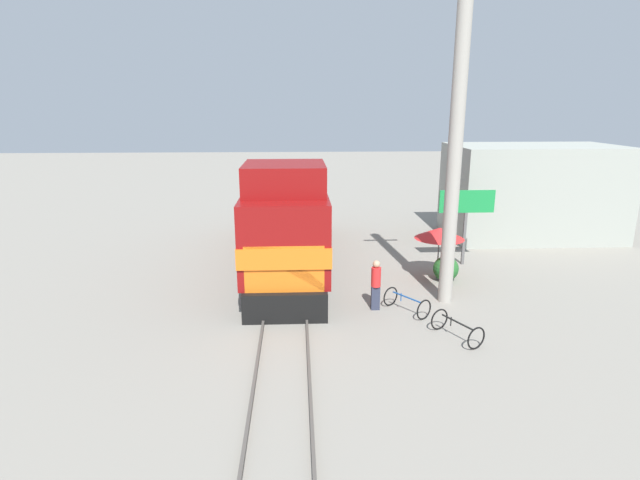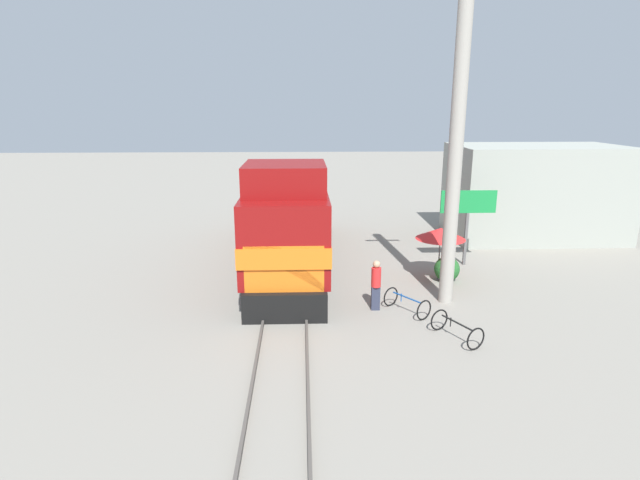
% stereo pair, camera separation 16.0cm
% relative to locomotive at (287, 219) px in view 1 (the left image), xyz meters
% --- Properties ---
extents(ground_plane, '(120.00, 120.00, 0.00)m').
position_rel_locomotive_xyz_m(ground_plane, '(0.00, -4.35, -2.10)').
color(ground_plane, gray).
extents(rail_near, '(0.08, 28.57, 0.15)m').
position_rel_locomotive_xyz_m(rail_near, '(-0.72, -4.35, -2.03)').
color(rail_near, '#4C4742').
rests_on(rail_near, ground_plane).
extents(rail_far, '(0.08, 28.57, 0.15)m').
position_rel_locomotive_xyz_m(rail_far, '(0.72, -4.35, -2.03)').
color(rail_far, '#4C4742').
rests_on(rail_far, ground_plane).
extents(locomotive, '(3.13, 13.74, 4.98)m').
position_rel_locomotive_xyz_m(locomotive, '(0.00, 0.00, 0.00)').
color(locomotive, black).
rests_on(locomotive, ground_plane).
extents(utility_pole, '(1.80, 0.50, 11.95)m').
position_rel_locomotive_xyz_m(utility_pole, '(5.85, -4.66, 3.91)').
color(utility_pole, '#9E998E').
rests_on(utility_pole, ground_plane).
extents(vendor_umbrella, '(2.02, 2.02, 2.17)m').
position_rel_locomotive_xyz_m(vendor_umbrella, '(6.23, -2.21, -0.16)').
color(vendor_umbrella, '#4C4C4C').
rests_on(vendor_umbrella, ground_plane).
extents(billboard_sign, '(2.47, 0.12, 3.39)m').
position_rel_locomotive_xyz_m(billboard_sign, '(7.91, -0.36, 0.53)').
color(billboard_sign, '#595959').
rests_on(billboard_sign, ground_plane).
extents(shrub_cluster, '(1.03, 1.03, 1.03)m').
position_rel_locomotive_xyz_m(shrub_cluster, '(6.50, -2.50, -1.59)').
color(shrub_cluster, '#236028').
rests_on(shrub_cluster, ground_plane).
extents(person_bystander, '(0.34, 0.34, 1.81)m').
position_rel_locomotive_xyz_m(person_bystander, '(3.16, -5.34, -1.12)').
color(person_bystander, '#2D3347').
rests_on(person_bystander, ground_plane).
extents(bicycle, '(1.50, 1.70, 0.71)m').
position_rel_locomotive_xyz_m(bicycle, '(4.21, -5.65, -1.74)').
color(bicycle, black).
rests_on(bicycle, ground_plane).
extents(bicycle_spare, '(1.36, 1.75, 0.71)m').
position_rel_locomotive_xyz_m(bicycle_spare, '(5.32, -7.75, -1.74)').
color(bicycle_spare, black).
rests_on(bicycle_spare, ground_plane).
extents(building_block_distant, '(8.73, 4.99, 4.94)m').
position_rel_locomotive_xyz_m(building_block_distant, '(13.11, 4.47, 0.37)').
color(building_block_distant, '#999E93').
rests_on(building_block_distant, ground_plane).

